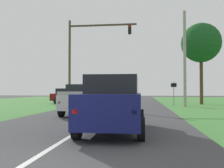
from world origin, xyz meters
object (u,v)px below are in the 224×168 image
object	(u,v)px
traffic_light	(85,50)
utility_pole_right	(185,58)
pickup_truck_lead	(84,99)
oak_tree_right	(201,43)
red_suv_near	(114,103)
keep_moving_sign	(174,90)
crossing_suv_far	(70,96)

from	to	relation	value
traffic_light	utility_pole_right	world-z (taller)	utility_pole_right
pickup_truck_lead	oak_tree_right	distance (m)	17.45
pickup_truck_lead	oak_tree_right	xyz separation A→B (m)	(9.97, 13.11, 5.77)
red_suv_near	keep_moving_sign	xyz separation A→B (m)	(3.99, 15.76, 0.48)
red_suv_near	crossing_suv_far	size ratio (longest dim) A/B	1.12
red_suv_near	oak_tree_right	world-z (taller)	oak_tree_right
utility_pole_right	keep_moving_sign	bearing A→B (deg)	157.33
pickup_truck_lead	crossing_suv_far	world-z (taller)	pickup_truck_lead
red_suv_near	traffic_light	bearing A→B (deg)	106.92
traffic_light	utility_pole_right	xyz separation A→B (m)	(9.89, -0.79, -1.16)
pickup_truck_lead	utility_pole_right	xyz separation A→B (m)	(7.58, 9.16, 3.61)
oak_tree_right	utility_pole_right	distance (m)	5.09
traffic_light	pickup_truck_lead	bearing A→B (deg)	-76.93
traffic_light	keep_moving_sign	distance (m)	9.85
traffic_light	crossing_suv_far	bearing A→B (deg)	129.71
pickup_truck_lead	crossing_suv_far	bearing A→B (deg)	110.42
pickup_truck_lead	traffic_light	size ratio (longest dim) A/B	0.55
pickup_truck_lead	keep_moving_sign	size ratio (longest dim) A/B	2.02
keep_moving_sign	oak_tree_right	world-z (taller)	oak_tree_right
keep_moving_sign	utility_pole_right	xyz separation A→B (m)	(0.99, -0.41, 3.04)
pickup_truck_lead	utility_pole_right	bearing A→B (deg)	50.39
utility_pole_right	red_suv_near	bearing A→B (deg)	-107.99
pickup_truck_lead	traffic_light	world-z (taller)	traffic_light
pickup_truck_lead	utility_pole_right	world-z (taller)	utility_pole_right
red_suv_near	oak_tree_right	distance (m)	21.42
red_suv_near	crossing_suv_far	xyz separation A→B (m)	(-7.44, 19.19, -0.14)
red_suv_near	utility_pole_right	world-z (taller)	utility_pole_right
red_suv_near	crossing_suv_far	world-z (taller)	red_suv_near
oak_tree_right	utility_pole_right	xyz separation A→B (m)	(-2.38, -3.95, -2.16)
pickup_truck_lead	keep_moving_sign	world-z (taller)	keep_moving_sign
red_suv_near	keep_moving_sign	size ratio (longest dim) A/B	2.04
red_suv_near	pickup_truck_lead	world-z (taller)	red_suv_near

